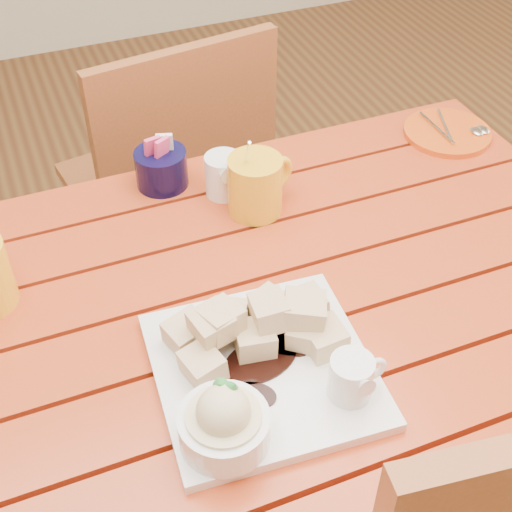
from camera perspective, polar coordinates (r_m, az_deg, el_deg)
name	(u,v)px	position (r m, az deg, el deg)	size (l,w,h in m)	color
table	(256,358)	(1.10, 0.04, -8.14)	(1.20, 0.79, 0.75)	#B03416
dessert_plate	(257,369)	(0.91, 0.06, -9.03)	(0.29, 0.29, 0.11)	white
coffee_mug_right	(256,184)	(1.16, 0.03, 5.77)	(0.12, 0.09, 0.15)	yellow
cream_pitcher	(225,174)	(1.20, -2.52, 6.55)	(0.09, 0.08, 0.08)	white
sugar_caddy	(161,167)	(1.24, -7.59, 7.05)	(0.09, 0.09, 0.10)	black
orange_saucer	(448,132)	(1.42, 15.11, 9.53)	(0.16, 0.16, 0.02)	#D74E12
chair_far	(173,182)	(1.70, -6.62, 5.87)	(0.47, 0.47, 0.87)	brown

